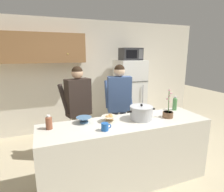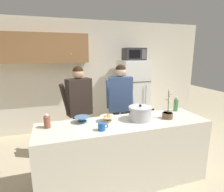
{
  "view_description": "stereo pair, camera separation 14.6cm",
  "coord_description": "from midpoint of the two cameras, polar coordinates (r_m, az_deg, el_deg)",
  "views": [
    {
      "loc": [
        -1.05,
        -2.2,
        1.84
      ],
      "look_at": [
        0.0,
        0.55,
        1.17
      ],
      "focal_mm": 30.02,
      "sensor_mm": 36.0,
      "label": 1
    },
    {
      "loc": [
        -0.91,
        -2.24,
        1.84
      ],
      "look_at": [
        0.0,
        0.55,
        1.17
      ],
      "focal_mm": 30.02,
      "sensor_mm": 36.0,
      "label": 2
    }
  ],
  "objects": [
    {
      "name": "bottle_near_edge",
      "position": [
        3.24,
        17.38,
        -2.15
      ],
      "size": [
        0.07,
        0.07,
        0.24
      ],
      "color": "#4C8C4C",
      "rests_on": "kitchen_island"
    },
    {
      "name": "refrigerator",
      "position": [
        4.62,
        4.4,
        0.33
      ],
      "size": [
        0.64,
        0.68,
        1.68
      ],
      "color": "white",
      "rests_on": "ground"
    },
    {
      "name": "back_wall_unit",
      "position": [
        4.56,
        -11.51,
        7.41
      ],
      "size": [
        6.0,
        0.48,
        2.6
      ],
      "color": "silver",
      "rests_on": "ground"
    },
    {
      "name": "microwave",
      "position": [
        4.49,
        4.75,
        12.61
      ],
      "size": [
        0.48,
        0.37,
        0.28
      ],
      "color": "#2D2D30",
      "rests_on": "refrigerator"
    },
    {
      "name": "empty_bowl",
      "position": [
        2.59,
        -10.15,
        -7.08
      ],
      "size": [
        0.21,
        0.21,
        0.08
      ],
      "color": "#4C7299",
      "rests_on": "kitchen_island"
    },
    {
      "name": "ground_plane",
      "position": [
        3.05,
        2.54,
        -24.33
      ],
      "size": [
        14.0,
        14.0,
        0.0
      ],
      "primitive_type": "plane",
      "color": "#C6B793"
    },
    {
      "name": "bread_bowl",
      "position": [
        2.59,
        -2.46,
        -6.76
      ],
      "size": [
        0.21,
        0.21,
        0.1
      ],
      "color": "beige",
      "rests_on": "kitchen_island"
    },
    {
      "name": "person_by_sink",
      "position": [
        3.42,
        0.98,
        -0.85
      ],
      "size": [
        0.57,
        0.5,
        1.65
      ],
      "color": "#33384C",
      "rests_on": "ground"
    },
    {
      "name": "cooking_pot",
      "position": [
        2.69,
        7.36,
        -5.09
      ],
      "size": [
        0.44,
        0.33,
        0.23
      ],
      "color": "silver",
      "rests_on": "kitchen_island"
    },
    {
      "name": "coffee_mug",
      "position": [
        2.31,
        -3.96,
        -9.36
      ],
      "size": [
        0.13,
        0.09,
        0.1
      ],
      "color": "#1E59B2",
      "rests_on": "kitchen_island"
    },
    {
      "name": "kitchen_island",
      "position": [
        2.79,
        2.64,
        -16.8
      ],
      "size": [
        2.36,
        0.68,
        0.92
      ],
      "primitive_type": "cube",
      "color": "silver",
      "rests_on": "ground"
    },
    {
      "name": "potted_orchid",
      "position": [
        2.85,
        15.27,
        -5.06
      ],
      "size": [
        0.15,
        0.15,
        0.42
      ],
      "color": "brown",
      "rests_on": "kitchen_island"
    },
    {
      "name": "person_near_pot",
      "position": [
        3.27,
        -11.52,
        -1.92
      ],
      "size": [
        0.58,
        0.52,
        1.64
      ],
      "color": "#726656",
      "rests_on": "ground"
    },
    {
      "name": "bottle_mid_counter",
      "position": [
        2.49,
        -20.29,
        -7.52
      ],
      "size": [
        0.08,
        0.08,
        0.18
      ],
      "color": "brown",
      "rests_on": "kitchen_island"
    }
  ]
}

